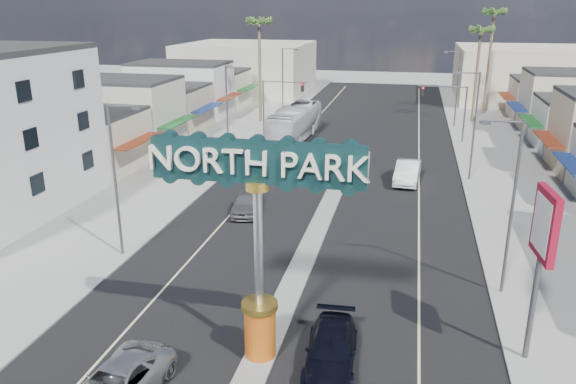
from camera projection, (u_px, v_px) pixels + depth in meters
The scene contains 25 objects.
ground at pixel (344, 173), 49.46m from camera, with size 160.00×160.00×0.00m, color gray.
road at pixel (344, 172), 49.46m from camera, with size 20.00×120.00×0.01m, color black.
median_island at pixel (311, 243), 34.62m from camera, with size 1.30×30.00×0.16m, color gray.
sidewalk_left at pixel (194, 163), 52.32m from camera, with size 8.00×120.00×0.12m, color gray.
sidewalk_right at pixel (511, 182), 46.57m from camera, with size 8.00×120.00×0.12m, color gray.
storefront_row_left at pixel (154, 104), 65.48m from camera, with size 12.00×42.00×6.00m, color beige.
backdrop_far_left at pixel (247, 68), 94.37m from camera, with size 20.00×20.00×8.00m, color #B7B29E.
backdrop_far_right at pixel (525, 74), 85.34m from camera, with size 20.00×20.00×8.00m, color beige.
gateway_sign at pixel (258, 227), 21.64m from camera, with size 8.20×1.50×9.15m.
traffic_signal_left at pixel (279, 96), 62.95m from camera, with size 5.09×0.45×6.00m.
traffic_signal_right at pixel (448, 102), 59.18m from camera, with size 5.09×0.45×6.00m.
streetlight_l_near at pixel (117, 173), 31.48m from camera, with size 2.03×0.22×9.00m.
streetlight_l_mid at pixel (229, 111), 50.00m from camera, with size 2.03×0.22×9.00m.
streetlight_l_far at pixel (284, 80), 70.37m from camera, with size 2.03×0.22×9.00m.
streetlight_r_near at pixel (510, 200), 27.20m from camera, with size 2.03×0.22×9.00m.
streetlight_r_mid at pixel (473, 121), 45.71m from camera, with size 2.03×0.22×9.00m.
streetlight_r_far at pixel (456, 85), 66.08m from camera, with size 2.03×0.22×9.00m.
palm_left_far at pixel (259, 27), 67.00m from camera, with size 2.60×2.60×13.10m.
palm_right_mid at pixel (481, 35), 67.50m from camera, with size 2.60×2.60×12.10m.
palm_right_far at pixel (494, 18), 72.08m from camera, with size 2.60×2.60×14.10m.
suv_right at pixel (331, 350), 22.81m from camera, with size 2.02×4.98×1.45m, color black.
car_parked_left at pixel (246, 203), 39.66m from camera, with size 1.81×4.50×1.53m, color slate.
car_parked_right at pixel (407, 172), 46.52m from camera, with size 1.88×5.40×1.78m, color white.
city_bus at pixel (295, 123), 61.28m from camera, with size 3.01×12.88×3.59m, color silver.
bank_pylon_sign at pixel (544, 235), 21.63m from camera, with size 0.51×2.30×7.30m.
Camera 1 is at (5.48, -17.39, 14.06)m, focal length 35.00 mm.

